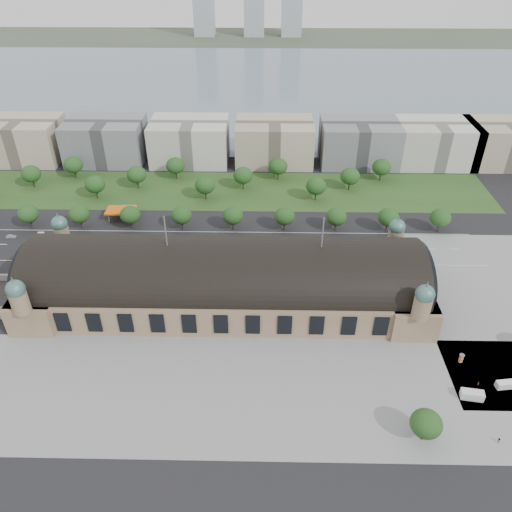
{
  "coord_description": "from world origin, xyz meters",
  "views": [
    {
      "loc": [
        14.5,
        -148.15,
        123.25
      ],
      "look_at": [
        11.53,
        10.64,
        14.0
      ],
      "focal_mm": 35.0,
      "sensor_mm": 36.0,
      "label": 1
    }
  ],
  "objects_px": {
    "parked_car_0": "(98,261)",
    "parked_car_6": "(123,264)",
    "traffic_car_4": "(251,257)",
    "traffic_car_2": "(87,243)",
    "van_east": "(504,385)",
    "advertising_column": "(461,358)",
    "parked_car_4": "(171,263)",
    "van_south": "(471,395)",
    "pedestrian_4": "(499,441)",
    "traffic_car_1": "(11,236)",
    "traffic_car_6": "(410,253)",
    "bus_east": "(303,258)",
    "parked_car_1": "(86,261)",
    "traffic_car_5": "(328,247)",
    "pedestrian_1": "(478,384)",
    "bus_mid": "(229,254)",
    "petrol_station": "(125,210)",
    "parked_car_5": "(130,261)",
    "parked_car_3": "(142,261)",
    "bus_west": "(246,258)",
    "traffic_car_3": "(178,238)",
    "parked_car_2": "(72,266)"
  },
  "relations": [
    {
      "from": "parked_car_0",
      "to": "parked_car_6",
      "type": "xyz_separation_m",
      "value": [
        11.22,
        -2.02,
        0.07
      ]
    },
    {
      "from": "traffic_car_4",
      "to": "traffic_car_5",
      "type": "bearing_deg",
      "value": 101.9
    },
    {
      "from": "traffic_car_3",
      "to": "traffic_car_5",
      "type": "distance_m",
      "value": 68.72
    },
    {
      "from": "parked_car_4",
      "to": "parked_car_5",
      "type": "height_order",
      "value": "parked_car_5"
    },
    {
      "from": "petrol_station",
      "to": "traffic_car_4",
      "type": "bearing_deg",
      "value": -29.78
    },
    {
      "from": "van_south",
      "to": "parked_car_5",
      "type": "bearing_deg",
      "value": 158.58
    },
    {
      "from": "parked_car_2",
      "to": "pedestrian_4",
      "type": "relative_size",
      "value": 3.13
    },
    {
      "from": "traffic_car_4",
      "to": "traffic_car_2",
      "type": "bearing_deg",
      "value": -98.63
    },
    {
      "from": "traffic_car_4",
      "to": "parked_car_1",
      "type": "bearing_deg",
      "value": -88.01
    },
    {
      "from": "parked_car_1",
      "to": "pedestrian_4",
      "type": "bearing_deg",
      "value": 31.83
    },
    {
      "from": "pedestrian_1",
      "to": "traffic_car_5",
      "type": "bearing_deg",
      "value": 75.42
    },
    {
      "from": "traffic_car_2",
      "to": "parked_car_2",
      "type": "relative_size",
      "value": 1.13
    },
    {
      "from": "van_east",
      "to": "advertising_column",
      "type": "height_order",
      "value": "advertising_column"
    },
    {
      "from": "traffic_car_5",
      "to": "bus_mid",
      "type": "distance_m",
      "value": 44.41
    },
    {
      "from": "parked_car_1",
      "to": "bus_east",
      "type": "height_order",
      "value": "bus_east"
    },
    {
      "from": "bus_east",
      "to": "van_east",
      "type": "bearing_deg",
      "value": -144.49
    },
    {
      "from": "van_south",
      "to": "parked_car_6",
      "type": "bearing_deg",
      "value": 159.76
    },
    {
      "from": "traffic_car_1",
      "to": "traffic_car_6",
      "type": "xyz_separation_m",
      "value": [
        180.67,
        -10.23,
        0.06
      ]
    },
    {
      "from": "van_south",
      "to": "pedestrian_4",
      "type": "bearing_deg",
      "value": -71.5
    },
    {
      "from": "petrol_station",
      "to": "traffic_car_5",
      "type": "relative_size",
      "value": 3.29
    },
    {
      "from": "parked_car_6",
      "to": "bus_mid",
      "type": "distance_m",
      "value": 45.16
    },
    {
      "from": "traffic_car_5",
      "to": "pedestrian_1",
      "type": "xyz_separation_m",
      "value": [
        39.34,
        -77.57,
        0.21
      ]
    },
    {
      "from": "parked_car_1",
      "to": "parked_car_5",
      "type": "relative_size",
      "value": 0.89
    },
    {
      "from": "traffic_car_5",
      "to": "parked_car_3",
      "type": "height_order",
      "value": "traffic_car_5"
    },
    {
      "from": "traffic_car_1",
      "to": "bus_west",
      "type": "height_order",
      "value": "bus_west"
    },
    {
      "from": "traffic_car_4",
      "to": "van_east",
      "type": "height_order",
      "value": "van_east"
    },
    {
      "from": "traffic_car_5",
      "to": "parked_car_6",
      "type": "xyz_separation_m",
      "value": [
        -88.38,
        -14.34,
        0.07
      ]
    },
    {
      "from": "parked_car_3",
      "to": "bus_mid",
      "type": "height_order",
      "value": "bus_mid"
    },
    {
      "from": "parked_car_4",
      "to": "parked_car_6",
      "type": "relative_size",
      "value": 0.84
    },
    {
      "from": "traffic_car_5",
      "to": "pedestrian_1",
      "type": "height_order",
      "value": "pedestrian_1"
    },
    {
      "from": "parked_car_6",
      "to": "bus_east",
      "type": "bearing_deg",
      "value": 53.4
    },
    {
      "from": "petrol_station",
      "to": "parked_car_4",
      "type": "relative_size",
      "value": 3.13
    },
    {
      "from": "bus_mid",
      "to": "parked_car_3",
      "type": "bearing_deg",
      "value": 91.67
    },
    {
      "from": "petrol_station",
      "to": "bus_east",
      "type": "bearing_deg",
      "value": -24.15
    },
    {
      "from": "parked_car_5",
      "to": "bus_east",
      "type": "bearing_deg",
      "value": 64.28
    },
    {
      "from": "traffic_car_3",
      "to": "traffic_car_5",
      "type": "relative_size",
      "value": 1.26
    },
    {
      "from": "traffic_car_4",
      "to": "parked_car_0",
      "type": "distance_m",
      "value": 65.56
    },
    {
      "from": "parked_car_0",
      "to": "bus_mid",
      "type": "xyz_separation_m",
      "value": [
        55.86,
        4.71,
        1.16
      ]
    },
    {
      "from": "traffic_car_5",
      "to": "parked_car_5",
      "type": "height_order",
      "value": "parked_car_5"
    },
    {
      "from": "bus_mid",
      "to": "advertising_column",
      "type": "xyz_separation_m",
      "value": [
        80.86,
        -59.66,
        -0.21
      ]
    },
    {
      "from": "parked_car_5",
      "to": "pedestrian_1",
      "type": "bearing_deg",
      "value": 35.24
    },
    {
      "from": "van_east",
      "to": "bus_east",
      "type": "bearing_deg",
      "value": 123.28
    },
    {
      "from": "parked_car_4",
      "to": "traffic_car_3",
      "type": "bearing_deg",
      "value": 151.91
    },
    {
      "from": "traffic_car_4",
      "to": "advertising_column",
      "type": "bearing_deg",
      "value": 48.88
    },
    {
      "from": "parked_car_0",
      "to": "van_east",
      "type": "bearing_deg",
      "value": 32.11
    },
    {
      "from": "traffic_car_6",
      "to": "bus_mid",
      "type": "height_order",
      "value": "bus_mid"
    },
    {
      "from": "traffic_car_4",
      "to": "parked_car_4",
      "type": "bearing_deg",
      "value": -83.12
    },
    {
      "from": "traffic_car_5",
      "to": "advertising_column",
      "type": "xyz_separation_m",
      "value": [
        37.12,
        -67.27,
        0.96
      ]
    },
    {
      "from": "bus_east",
      "to": "van_east",
      "type": "height_order",
      "value": "bus_east"
    },
    {
      "from": "bus_mid",
      "to": "van_east",
      "type": "distance_m",
      "value": 115.06
    }
  ]
}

